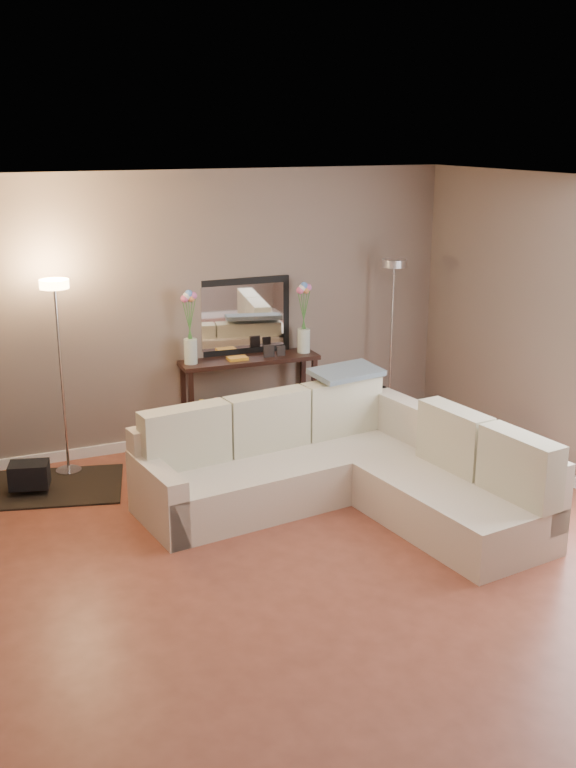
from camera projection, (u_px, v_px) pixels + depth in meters
name	position (u px, v px, depth m)	size (l,w,h in m)	color
floor	(333.00, 563.00, 6.06)	(5.00, 5.50, 0.01)	#974C37
ceiling	(340.00, 186.00, 5.31)	(5.00, 5.50, 0.01)	white
wall_back	(205.00, 310.00, 8.11)	(5.00, 0.02, 2.60)	#78685C
baseboard_back	(209.00, 434.00, 8.44)	(5.00, 0.03, 0.10)	white
sectional_sofa	(342.00, 469.00, 6.89)	(2.70, 2.42, 0.86)	beige
throw_blanket	(347.00, 372.00, 7.43)	(0.62, 0.35, 0.05)	slate
console_table	(241.00, 395.00, 8.30)	(1.37, 0.42, 0.83)	black
leaning_mirror	(242.00, 316.00, 8.27)	(0.96, 0.08, 0.75)	black
table_decor	(250.00, 357.00, 8.18)	(0.57, 0.13, 0.14)	gold
flower_vase_left	(190.00, 333.00, 7.94)	(0.16, 0.13, 0.71)	silver
flower_vase_right	(304.00, 324.00, 8.34)	(0.16, 0.13, 0.71)	silver
floor_lamp_lit	(58.00, 339.00, 7.29)	(0.30, 0.30, 1.74)	silver
floor_lamp_unlit	(392.00, 310.00, 8.52)	(0.29, 0.29, 1.72)	silver
charcoal_rug	(54.00, 487.00, 7.31)	(1.13, 0.85, 0.02)	black
black_bag	(29.00, 475.00, 7.15)	(0.32, 0.23, 0.21)	black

